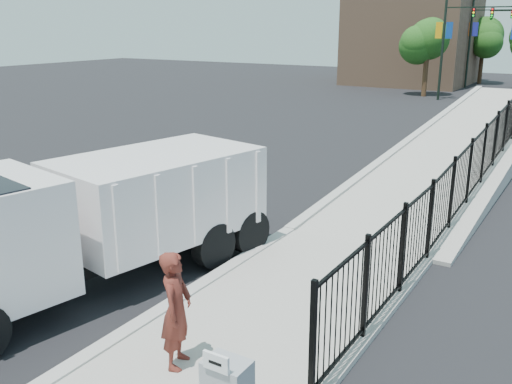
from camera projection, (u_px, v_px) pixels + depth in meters
The scene contains 13 objects.
ground at pixel (197, 293), 11.55m from camera, with size 120.00×120.00×0.00m, color black.
sidewalk at pixel (217, 368), 8.93m from camera, with size 3.55×12.00×0.12m, color #9E998E.
curb at pixel (127, 333), 9.89m from camera, with size 0.30×12.00×0.16m, color #ADAAA3.
ramp at pixel (472, 155), 23.59m from camera, with size 3.95×24.00×1.70m, color #9E998E.
iron_fence at pixel (493, 157), 19.35m from camera, with size 0.10×28.00×1.80m, color black.
truck at pixel (87, 217), 11.38m from camera, with size 4.08×8.33×2.74m.
worker at pixel (176, 310), 8.67m from camera, with size 0.69×0.45×1.89m, color maroon.
arrow_sign at pixel (216, 362), 6.59m from camera, with size 0.35×0.04×0.22m, color white.
light_pole_0 at pixel (448, 37), 39.43m from camera, with size 3.77×0.22×8.00m.
light_pole_2 at pixel (474, 35), 47.09m from camera, with size 3.77×0.22×8.00m.
tree_0 at pixel (428, 42), 41.66m from camera, with size 3.08×3.08×5.54m.
tree_2 at pixel (484, 38), 50.78m from camera, with size 3.30×3.30×5.65m.
building at pixel (413, 38), 50.93m from camera, with size 10.00×10.00×8.00m, color #8C664C.
Camera 1 is at (6.49, -8.33, 5.24)m, focal length 40.00 mm.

